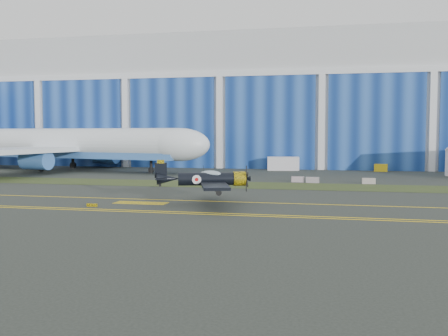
% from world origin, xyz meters
% --- Properties ---
extents(ground, '(260.00, 260.00, 0.00)m').
position_xyz_m(ground, '(0.00, 0.00, 0.00)').
color(ground, '#31352F').
rests_on(ground, ground).
extents(grass_median, '(260.00, 10.00, 0.02)m').
position_xyz_m(grass_median, '(0.00, 14.00, 0.02)').
color(grass_median, '#475128').
rests_on(grass_median, ground).
extents(hangar, '(220.00, 45.70, 30.00)m').
position_xyz_m(hangar, '(0.00, 71.79, 14.96)').
color(hangar, silver).
rests_on(hangar, ground).
extents(taxiway_centreline, '(200.00, 0.20, 0.02)m').
position_xyz_m(taxiway_centreline, '(0.00, -5.00, 0.01)').
color(taxiway_centreline, yellow).
rests_on(taxiway_centreline, ground).
extents(edge_line_near, '(80.00, 0.20, 0.02)m').
position_xyz_m(edge_line_near, '(0.00, -14.50, 0.01)').
color(edge_line_near, yellow).
rests_on(edge_line_near, ground).
extents(edge_line_far, '(80.00, 0.20, 0.02)m').
position_xyz_m(edge_line_far, '(0.00, -13.50, 0.01)').
color(edge_line_far, yellow).
rests_on(edge_line_far, ground).
extents(hold_short_ladder, '(6.00, 2.40, 0.02)m').
position_xyz_m(hold_short_ladder, '(-18.00, -8.10, 0.01)').
color(hold_short_ladder, yellow).
rests_on(hold_short_ladder, ground).
extents(guard_board_left, '(1.20, 0.15, 0.35)m').
position_xyz_m(guard_board_left, '(-22.00, -12.00, 0.17)').
color(guard_board_left, yellow).
rests_on(guard_board_left, ground).
extents(warbird, '(15.35, 16.94, 4.19)m').
position_xyz_m(warbird, '(-10.54, -7.64, 2.81)').
color(warbird, black).
rests_on(warbird, ground).
extents(jetliner, '(81.40, 72.91, 24.77)m').
position_xyz_m(jetliner, '(-51.12, 36.50, 12.39)').
color(jetliner, white).
rests_on(jetliner, ground).
extents(shipping_container, '(6.82, 3.55, 2.82)m').
position_xyz_m(shipping_container, '(-7.69, 45.93, 1.41)').
color(shipping_container, silver).
rests_on(shipping_container, ground).
extents(tug, '(2.77, 1.94, 1.50)m').
position_xyz_m(tug, '(11.98, 46.84, 0.75)').
color(tug, gold).
rests_on(tug, ground).
extents(barrier_a, '(2.04, 0.76, 0.90)m').
position_xyz_m(barrier_a, '(-2.70, 20.30, 0.45)').
color(barrier_a, '#9D8C94').
rests_on(barrier_a, ground).
extents(barrier_b, '(2.05, 0.82, 0.90)m').
position_xyz_m(barrier_b, '(-0.37, 19.82, 0.45)').
color(barrier_b, gray).
rests_on(barrier_b, ground).
extents(barrier_c, '(2.05, 0.82, 0.90)m').
position_xyz_m(barrier_c, '(8.13, 19.85, 0.45)').
color(barrier_c, '#9F958C').
rests_on(barrier_c, ground).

